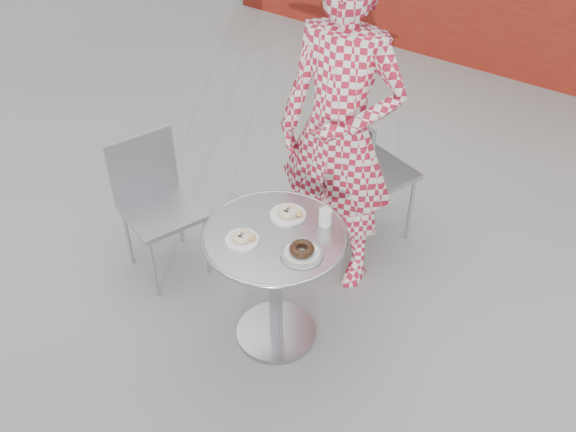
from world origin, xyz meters
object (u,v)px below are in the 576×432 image
Objects in this scene: chair_left at (165,233)px; plate_far at (289,213)px; chair_far at (365,198)px; plate_near at (243,238)px; bistro_table at (275,261)px; plate_checker at (302,252)px; milk_cup at (325,217)px; seated_person at (340,134)px.

chair_left is 4.74× the size of plate_far.
chair_far reaches higher than plate_near.
bistro_table is at bearing 111.03° from chair_far.
plate_checker is at bearing -12.78° from bistro_table.
bistro_table is 6.74× the size of milk_cup.
plate_near is at bearing -104.09° from plate_far.
milk_cup reaches higher than bistro_table.
plate_near is 0.80× the size of plate_checker.
plate_far is 0.88× the size of plate_checker.
plate_checker is (0.20, -0.19, -0.00)m from plate_far.
bistro_table is 0.99m from chair_far.
chair_far is at bearing -21.44° from chair_left.
plate_near is (-0.05, -1.08, 0.42)m from chair_far.
bistro_table is 0.87m from chair_left.
plate_far is at bearing 109.75° from chair_far.
chair_left is 4.17× the size of plate_checker.
milk_cup is at bearing 51.61° from plate_near.
chair_far is at bearing 102.46° from plate_checker.
chair_far is 0.92m from plate_far.
chair_far is at bearing 85.08° from seated_person.
chair_left is at bearing 67.81° from chair_far.
bistro_table is at bearing 52.82° from plate_near.
plate_far is at bearing -166.34° from milk_cup.
plate_far is (0.79, 0.09, 0.46)m from chair_left.
bistro_table is 0.85× the size of chair_left.
milk_cup is at bearing 122.69° from chair_far.
plate_near is at bearing -98.95° from seated_person.
plate_checker is 0.23m from milk_cup.
plate_checker is (0.22, -0.65, -0.20)m from seated_person.
plate_near is at bearing -84.40° from chair_left.
chair_left is 1.16m from seated_person.
plate_far is 1.10× the size of plate_near.
chair_far is 1.13× the size of chair_left.
bistro_table is at bearing -129.14° from milk_cup.
chair_left reaches higher than bistro_table.
bistro_table is at bearing -74.71° from chair_left.
chair_far is 1.11m from plate_checker.
plate_near is 0.28m from plate_checker.
seated_person is at bearing 108.66° from chair_far.
plate_checker is at bearing -83.60° from milk_cup.
plate_far is 1.67× the size of milk_cup.
plate_far is (0.02, -0.47, -0.20)m from seated_person.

